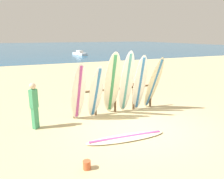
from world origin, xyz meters
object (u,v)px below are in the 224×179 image
Objects in this scene: surfboard_leaning_center at (127,82)px; surfboard_leaning_right at (154,83)px; beachgoer_standing at (34,104)px; surfboard_leaning_far_left at (79,92)px; surfboard_leaning_center_right at (140,83)px; surfboard_leaning_left at (96,92)px; surfboard_leaning_center_left at (112,84)px; surfboard_rack at (115,95)px; small_boat_offshore at (80,53)px; sand_bucket at (87,165)px; surfboard_lying_on_sand at (126,137)px.

surfboard_leaning_center reaches higher than surfboard_leaning_right.
beachgoer_standing is (-4.49, -0.06, -0.25)m from surfboard_leaning_right.
surfboard_leaning_far_left is 0.93× the size of surfboard_leaning_center_right.
surfboard_leaning_far_left is 0.96× the size of surfboard_leaning_right.
surfboard_leaning_center_left is at bearing 2.13° from surfboard_leaning_left.
surfboard_rack is at bearing 7.25° from beachgoer_standing.
surfboard_leaning_center_left is 27.20m from small_boat_offshore.
beachgoer_standing is at bearing -179.17° from surfboard_leaning_center_left.
surfboard_leaning_center reaches higher than sand_bucket.
surfboard_leaning_center is 0.73× the size of small_boat_offshore.
surfboard_leaning_center is at bearing -37.11° from surfboard_rack.
surfboard_leaning_far_left reaches higher than surfboard_lying_on_sand.
beachgoer_standing is at bearing 141.92° from surfboard_lying_on_sand.
small_boat_offshore reaches higher than surfboard_lying_on_sand.
surfboard_leaning_left is (0.61, -0.02, -0.06)m from surfboard_leaning_far_left.
surfboard_leaning_center_right is 26.88m from small_boat_offshore.
surfboard_rack is at bearing 21.76° from surfboard_leaning_left.
surfboard_leaning_far_left is at bearing -179.67° from surfboard_leaning_center_left.
surfboard_lying_on_sand is at bearing -139.26° from surfboard_leaning_right.
surfboard_leaning_left is 3.17m from sand_bucket.
surfboard_leaning_left is 0.80× the size of surfboard_leaning_center_left.
surfboard_rack is 1.38× the size of surfboard_leaning_center_left.
surfboard_lying_on_sand is 3.05m from beachgoer_standing.
surfboard_leaning_left is 2.43m from surfboard_leaning_right.
surfboard_leaning_center_left is at bearing 0.33° from surfboard_leaning_far_left.
surfboard_leaning_left is 2.07m from beachgoer_standing.
surfboard_leaning_right reaches higher than small_boat_offshore.
surfboard_leaning_far_left is (-1.52, -0.35, 0.37)m from surfboard_rack.
surfboard_leaning_far_left is at bearing 1.27° from beachgoer_standing.
beachgoer_standing is at bearing -178.33° from surfboard_leaning_center_right.
surfboard_leaning_center_right reaches higher than beachgoer_standing.
sand_bucket is at bearing -142.32° from surfboard_leaning_right.
small_boat_offshore is at bearing 78.06° from surfboard_leaning_center.
surfboard_leaning_far_left is 1.26m from surfboard_leaning_center_left.
surfboard_leaning_center_right is at bearing 43.28° from sand_bucket.
sand_bucket reaches higher than surfboard_lying_on_sand.
sand_bucket is (-8.07, -29.28, -0.16)m from small_boat_offshore.
beachgoer_standing is at bearing -177.99° from surfboard_leaning_center.
surfboard_leaning_left is 0.90× the size of surfboard_leaning_right.
surfboard_leaning_center reaches higher than surfboard_lying_on_sand.
small_boat_offshore is at bearing 76.92° from surfboard_lying_on_sand.
beachgoer_standing is 7.54× the size of sand_bucket.
surfboard_lying_on_sand is (-0.65, -2.19, -0.63)m from surfboard_rack.
surfboard_leaning_left is 0.67m from surfboard_leaning_center_left.
surfboard_leaning_left is at bearing 66.13° from sand_bucket.
surfboard_leaning_center_right is at bearing 1.67° from beachgoer_standing.
surfboard_leaning_center is 26.99m from small_boat_offshore.
surfboard_leaning_center_right reaches higher than surfboard_leaning_right.
surfboard_leaning_left is 1.84m from surfboard_leaning_center_right.
surfboard_leaning_right is (2.43, 0.04, 0.11)m from surfboard_leaning_left.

